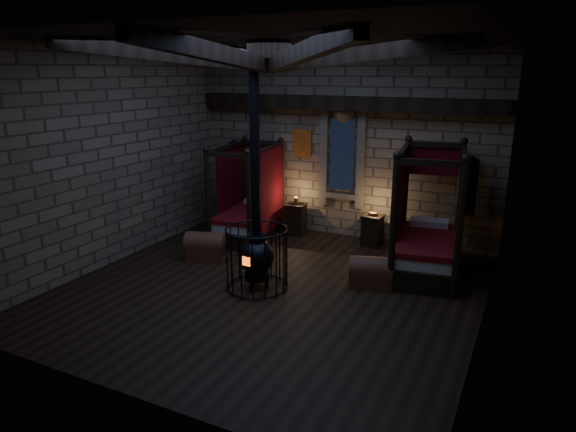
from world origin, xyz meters
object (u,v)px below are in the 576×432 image
at_px(trunk_left, 206,247).
at_px(stove, 257,254).
at_px(bed_right, 427,242).
at_px(trunk_right, 370,273).
at_px(bed_left, 249,214).

xyz_separation_m(trunk_left, stove, (1.69, -0.83, 0.40)).
xyz_separation_m(bed_right, stove, (-2.50, -2.18, 0.07)).
bearing_deg(stove, bed_right, 48.43).
relative_size(bed_right, trunk_left, 2.65).
bearing_deg(trunk_left, trunk_right, -16.58).
relative_size(trunk_right, stove, 0.21).
distance_m(bed_left, stove, 3.03).
distance_m(trunk_left, stove, 1.92).
bearing_deg(trunk_left, stove, -45.73).
xyz_separation_m(trunk_right, stove, (-1.77, -1.00, 0.41)).
bearing_deg(bed_right, bed_left, 166.51).
relative_size(bed_left, stove, 0.53).
relative_size(bed_right, stove, 0.59).
xyz_separation_m(bed_left, stove, (1.65, -2.54, 0.13)).
bearing_deg(trunk_right, bed_left, 138.13).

